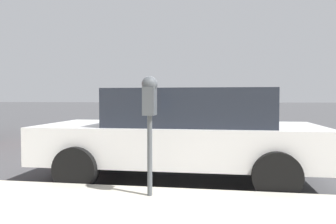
% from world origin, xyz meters
% --- Properties ---
extents(ground_plane, '(220.00, 220.00, 0.00)m').
position_xyz_m(ground_plane, '(0.00, 0.00, 0.00)').
color(ground_plane, '#424244').
extents(parking_meter, '(0.21, 0.19, 1.44)m').
position_xyz_m(parking_meter, '(-2.58, 0.31, 1.24)').
color(parking_meter, '#4C5156').
rests_on(parking_meter, sidewalk).
extents(car_white, '(2.13, 4.43, 1.47)m').
position_xyz_m(car_white, '(-1.13, 0.07, 0.77)').
color(car_white, silver).
rests_on(car_white, ground_plane).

